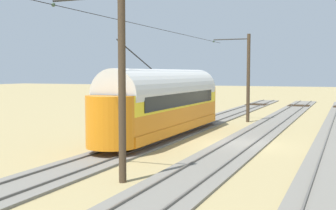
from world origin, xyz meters
The scene contains 7 objects.
ground_plane centered at (0.00, 0.00, 0.00)m, with size 220.00×220.00×0.00m, color tan.
track_adjacent_siding centered at (0.00, -0.31, 0.05)m, with size 2.80×80.00×0.18m.
track_third_siding centered at (5.14, -0.31, 0.05)m, with size 2.80×80.00×0.18m.
vintage_streetcar centered at (5.14, -1.04, 2.25)m, with size 2.65×16.01×5.59m.
catenary_pole_foreground centered at (2.24, -11.64, 3.81)m, with size 3.21×0.28×7.27m.
catenary_pole_mid_near centered at (2.24, 10.13, 3.81)m, with size 3.21×0.28×7.27m.
overhead_wire_run centered at (5.08, 9.28, 6.72)m, with size 3.00×47.53×0.18m.
Camera 1 is at (-5.58, 24.38, 4.09)m, focal length 46.95 mm.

